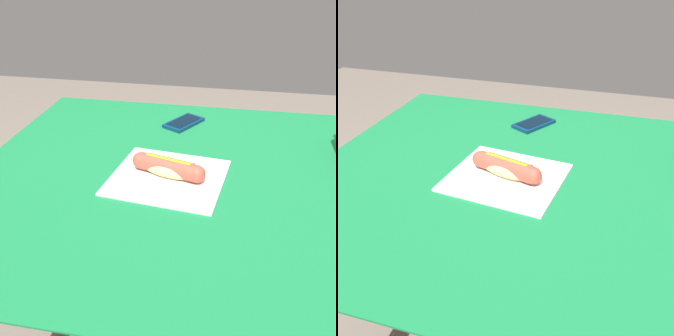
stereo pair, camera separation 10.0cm
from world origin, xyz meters
TOP-DOWN VIEW (x-y plane):
  - dining_table at (0.00, 0.00)m, footprint 1.16×1.01m
  - paper_wrapper at (-0.06, -0.02)m, footprint 0.31×0.29m
  - hot_dog at (-0.06, -0.02)m, footprint 0.19×0.09m
  - cell_phone at (-0.08, 0.33)m, footprint 0.13×0.15m

SIDE VIEW (x-z plane):
  - dining_table at x=0.00m, z-range 0.25..1.00m
  - paper_wrapper at x=-0.06m, z-range 0.75..0.75m
  - cell_phone at x=-0.08m, z-range 0.75..0.76m
  - hot_dog at x=-0.06m, z-range 0.75..0.80m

